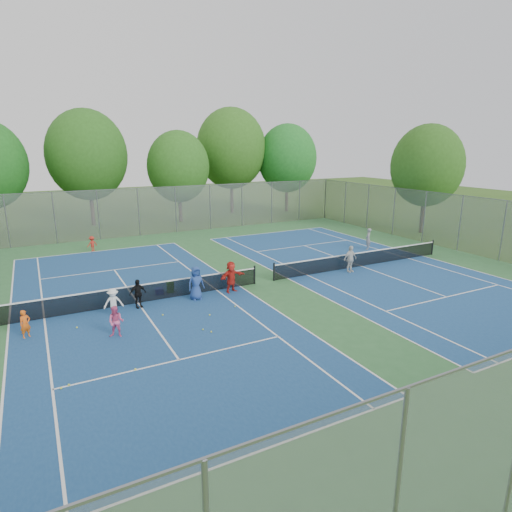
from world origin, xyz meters
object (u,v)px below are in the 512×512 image
Objects in this scene: net_left at (137,295)px; ball_crate at (159,291)px; instructor at (368,239)px; ball_hopper at (170,287)px; net_right at (362,259)px.

net_left reaches higher than ball_crate.
net_left is 33.46× the size of ball_crate.
net_left is at bearing -31.58° from instructor.
ball_hopper is 0.39× the size of instructor.
net_right is 20.77× the size of ball_hopper.
net_left is 1.52m from ball_crate.
net_left is at bearing 180.00° from net_right.
net_left is 8.14× the size of instructor.
instructor reaches higher than net_right.
net_right reaches higher than ball_hopper.
net_right reaches higher than ball_crate.
ball_crate is (1.26, 0.79, -0.29)m from net_left.
net_right is 12.17m from ball_hopper.
ball_hopper is 15.82m from instructor.
net_right is at bearing -3.74° from ball_hopper.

